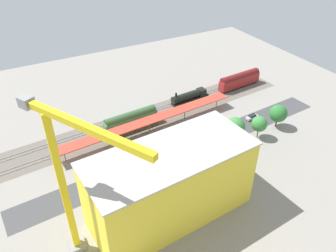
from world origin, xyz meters
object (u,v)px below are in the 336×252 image
Objects in this scene: parked_car_2 at (219,128)px; street_tree_3 at (186,147)px; box_truck_1 at (116,183)px; tower_crane at (68,178)px; platform_canopy_near at (149,120)px; traffic_light at (178,129)px; parked_car_1 at (235,122)px; street_tree_4 at (235,127)px; passenger_coach at (239,80)px; parked_car_0 at (252,117)px; freight_coach_far at (131,120)px; street_tree_5 at (226,135)px; locomotive at (190,96)px; street_tree_0 at (278,113)px; box_truck_0 at (109,191)px; street_tree_2 at (147,159)px; parked_car_4 at (180,143)px; parked_car_3 at (199,135)px; parked_car_5 at (159,149)px; street_tree_1 at (259,124)px.

street_tree_3 reaches higher than parked_car_2.
parked_car_2 is 0.49× the size of box_truck_1.
tower_crane is at bearing 24.30° from parked_car_2.
traffic_light is at bearing 119.15° from platform_canopy_near.
box_truck_1 reaches higher than parked_car_1.
street_tree_4 is at bearing -179.33° from street_tree_3.
parked_car_0 is (11.46, 21.79, -2.54)m from passenger_coach.
freight_coach_far is 42.92m from parked_car_0.
street_tree_3 is (-22.58, -1.09, 3.37)m from box_truck_1.
parked_car_0 is at bearing -153.89° from street_tree_5.
locomotive is at bearing -0.00° from passenger_coach.
street_tree_0 is (-4.06, 7.61, 4.52)m from parked_car_0.
box_truck_0 is at bearing 3.87° from street_tree_4.
street_tree_3 reaches higher than traffic_light.
tower_crane is (79.87, 46.09, 19.01)m from passenger_coach.
passenger_coach is at bearing -117.74° from parked_car_0.
passenger_coach is 39.16m from street_tree_4.
street_tree_2 is at bearing -175.60° from box_truck_1.
passenger_coach is 4.66× the size of parked_car_4.
passenger_coach is 43.72m from street_tree_5.
street_tree_3 is at bearing -178.50° from street_tree_2.
parked_car_3 is 13.32m from street_tree_3.
box_truck_1 is at bearing 2.75° from street_tree_3.
street_tree_0 is (7.40, 29.40, 1.98)m from passenger_coach.
box_truck_0 is at bearing -128.05° from tower_crane.
parked_car_1 is 0.67× the size of traffic_light.
box_truck_1 is (47.59, 9.28, 0.82)m from parked_car_1.
platform_canopy_near is 13.66× the size of parked_car_1.
locomotive is 0.83× the size of passenger_coach.
street_tree_0 is at bearing 152.05° from freight_coach_far.
box_truck_0 is (20.42, 10.46, 0.91)m from parked_car_5.
traffic_light is at bearing -2.62° from parked_car_0.
parked_car_0 is at bearing -61.92° from street_tree_0.
parked_car_0 is 0.56× the size of street_tree_5.
box_truck_0 is 25.78m from street_tree_3.
box_truck_0 is at bearing 1.47° from street_tree_1.
parked_car_1 is at bearing 159.05° from platform_canopy_near.
street_tree_4 reaches higher than locomotive.
tower_crane is 4.80× the size of street_tree_1.
street_tree_4 reaches higher than box_truck_1.
platform_canopy_near is 13.10m from parked_car_4.
street_tree_2 is at bearing 27.11° from parked_car_4.
box_truck_1 reaches higher than parked_car_5.
passenger_coach reaches higher than freight_coach_far.
freight_coach_far reaches higher than parked_car_3.
parked_car_4 is at bearing 28.24° from passenger_coach.
street_tree_5 is at bearing 63.85° from parked_car_2.
tower_crane is at bearing 12.97° from street_tree_0.
freight_coach_far reaches higher than box_truck_1.
street_tree_1 is (5.67, 9.27, 4.42)m from parked_car_0.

